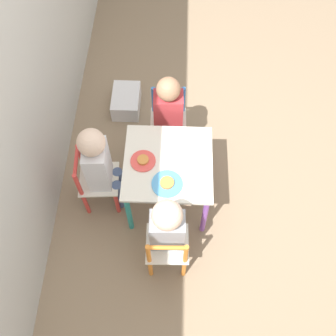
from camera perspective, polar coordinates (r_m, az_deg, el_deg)
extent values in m
plane|color=#8C755B|center=(2.88, 0.00, -4.13)|extent=(6.00, 6.00, 0.00)
cube|color=silver|center=(2.46, 0.00, 0.73)|extent=(0.56, 0.56, 0.02)
cylinder|color=#8E51BC|center=(2.57, 5.33, -6.93)|extent=(0.04, 0.04, 0.46)
cylinder|color=#E5599E|center=(2.80, 5.22, 2.33)|extent=(0.04, 0.04, 0.46)
cylinder|color=teal|center=(2.58, -5.70, -6.56)|extent=(0.04, 0.04, 0.46)
cylinder|color=green|center=(2.81, -4.84, 2.64)|extent=(0.04, 0.04, 0.46)
cube|color=silver|center=(2.44, -0.10, -10.92)|extent=(0.27, 0.27, 0.02)
cylinder|color=orange|center=(2.61, 2.29, -9.80)|extent=(0.03, 0.03, 0.28)
cylinder|color=orange|center=(2.61, -2.43, -9.76)|extent=(0.03, 0.03, 0.28)
cylinder|color=orange|center=(2.54, 2.34, -14.27)|extent=(0.03, 0.03, 0.28)
cylinder|color=orange|center=(2.54, -2.58, -14.23)|extent=(0.03, 0.03, 0.28)
cylinder|color=orange|center=(2.29, 2.58, -12.43)|extent=(0.03, 0.03, 0.26)
cylinder|color=orange|center=(2.29, -2.85, -12.38)|extent=(0.03, 0.03, 0.26)
cylinder|color=orange|center=(2.18, -0.14, -11.48)|extent=(0.03, 0.21, 0.02)
cube|color=silver|center=(2.66, -9.97, -1.62)|extent=(0.28, 0.28, 0.02)
cylinder|color=#DB3D38|center=(2.73, -7.44, -5.00)|extent=(0.03, 0.03, 0.28)
cylinder|color=#DB3D38|center=(2.82, -7.27, -1.11)|extent=(0.03, 0.03, 0.28)
cylinder|color=#DB3D38|center=(2.76, -11.83, -5.04)|extent=(0.03, 0.03, 0.28)
cylinder|color=#DB3D38|center=(2.85, -11.51, -1.19)|extent=(0.03, 0.03, 0.28)
cylinder|color=#DB3D38|center=(2.53, -12.90, -2.45)|extent=(0.03, 0.03, 0.26)
cylinder|color=#DB3D38|center=(2.63, -12.50, 1.63)|extent=(0.03, 0.03, 0.26)
cylinder|color=#DB3D38|center=(2.48, -13.20, 0.96)|extent=(0.21, 0.04, 0.02)
cube|color=silver|center=(2.88, 0.05, 6.65)|extent=(0.27, 0.27, 0.02)
cylinder|color=#387AD1|center=(2.94, -2.03, 3.29)|extent=(0.03, 0.03, 0.28)
cylinder|color=#387AD1|center=(2.94, 2.11, 3.27)|extent=(0.03, 0.03, 0.28)
cylinder|color=#387AD1|center=(3.06, -1.94, 6.60)|extent=(0.03, 0.03, 0.28)
cylinder|color=#387AD1|center=(3.06, 2.06, 6.58)|extent=(0.03, 0.03, 0.28)
cylinder|color=#387AD1|center=(2.85, -2.10, 9.81)|extent=(0.03, 0.03, 0.26)
cylinder|color=#387AD1|center=(2.85, 2.22, 9.79)|extent=(0.03, 0.03, 0.26)
cylinder|color=#387AD1|center=(2.76, 0.06, 11.35)|extent=(0.03, 0.21, 0.02)
cylinder|color=#4C608E|center=(2.61, 1.04, -9.45)|extent=(0.07, 0.07, 0.29)
cylinder|color=#4C608E|center=(2.61, -1.18, -9.43)|extent=(0.07, 0.07, 0.29)
cube|color=#999EA8|center=(2.29, -0.10, -9.11)|extent=(0.15, 0.20, 0.31)
sphere|color=beige|center=(2.08, -0.11, -6.86)|extent=(0.17, 0.17, 0.17)
cylinder|color=#4C608E|center=(2.74, -7.12, -3.87)|extent=(0.07, 0.07, 0.29)
cylinder|color=#4C608E|center=(2.79, -7.05, -2.03)|extent=(0.07, 0.07, 0.29)
cube|color=silver|center=(2.50, -10.16, 0.45)|extent=(0.21, 0.15, 0.36)
sphere|color=beige|center=(2.29, -11.11, 3.65)|extent=(0.17, 0.17, 0.17)
cylinder|color=#4C608E|center=(2.92, -0.95, 3.14)|extent=(0.07, 0.07, 0.29)
cylinder|color=#4C608E|center=(2.92, 1.02, 3.13)|extent=(0.07, 0.07, 0.29)
cube|color=#B23338|center=(2.74, 0.05, 8.32)|extent=(0.15, 0.20, 0.30)
sphere|color=#A37556|center=(2.57, 0.05, 11.37)|extent=(0.16, 0.16, 0.16)
cylinder|color=#4C9EE0|center=(2.37, -0.14, -2.31)|extent=(0.19, 0.19, 0.01)
cylinder|color=#D6843D|center=(2.36, -0.14, -2.15)|extent=(0.09, 0.09, 0.02)
cylinder|color=#E54C47|center=(2.46, -3.64, 1.02)|extent=(0.16, 0.16, 0.01)
cylinder|color=#D6843D|center=(2.45, -3.66, 1.20)|extent=(0.07, 0.07, 0.02)
cube|color=silver|center=(3.29, -6.08, 9.63)|extent=(0.31, 0.22, 0.15)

